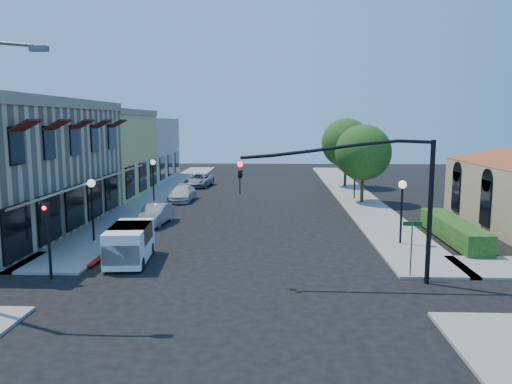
{
  "coord_description": "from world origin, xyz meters",
  "views": [
    {
      "loc": [
        1.61,
        -18.89,
        6.76
      ],
      "look_at": [
        0.52,
        10.11,
        2.6
      ],
      "focal_mm": 35.0,
      "sensor_mm": 36.0,
      "label": 1
    }
  ],
  "objects_px": {
    "street_tree_b": "(346,143)",
    "lamppost_left_far": "(153,170)",
    "white_van": "(130,242)",
    "parked_car_a": "(123,241)",
    "parked_car_d": "(199,180)",
    "lamppost_right_near": "(402,196)",
    "lamppost_right_far": "(355,168)",
    "parked_car_c": "(182,194)",
    "street_tree_a": "(363,152)",
    "street_name_sign": "(412,240)",
    "signal_mast_arm": "(378,187)",
    "parked_car_b": "(155,214)",
    "secondary_signal": "(47,227)",
    "lamppost_left_near": "(92,194)"
  },
  "relations": [
    {
      "from": "lamppost_right_near",
      "to": "parked_car_d",
      "type": "bearing_deg",
      "value": 121.49
    },
    {
      "from": "white_van",
      "to": "parked_car_d",
      "type": "height_order",
      "value": "white_van"
    },
    {
      "from": "white_van",
      "to": "parked_car_c",
      "type": "xyz_separation_m",
      "value": [
        -0.88,
        18.4,
        -0.38
      ]
    },
    {
      "from": "lamppost_left_far",
      "to": "lamppost_right_far",
      "type": "relative_size",
      "value": 1.0
    },
    {
      "from": "signal_mast_arm",
      "to": "parked_car_d",
      "type": "bearing_deg",
      "value": 111.57
    },
    {
      "from": "street_tree_b",
      "to": "parked_car_b",
      "type": "relative_size",
      "value": 1.74
    },
    {
      "from": "street_tree_b",
      "to": "parked_car_a",
      "type": "relative_size",
      "value": 2.08
    },
    {
      "from": "white_van",
      "to": "parked_car_a",
      "type": "height_order",
      "value": "white_van"
    },
    {
      "from": "lamppost_right_near",
      "to": "parked_car_c",
      "type": "height_order",
      "value": "lamppost_right_near"
    },
    {
      "from": "lamppost_left_far",
      "to": "parked_car_b",
      "type": "xyz_separation_m",
      "value": [
        2.3,
        -9.0,
        -2.07
      ]
    },
    {
      "from": "lamppost_left_far",
      "to": "parked_car_a",
      "type": "height_order",
      "value": "lamppost_left_far"
    },
    {
      "from": "signal_mast_arm",
      "to": "lamppost_right_near",
      "type": "xyz_separation_m",
      "value": [
        2.64,
        6.5,
        -1.35
      ]
    },
    {
      "from": "lamppost_left_near",
      "to": "parked_car_a",
      "type": "height_order",
      "value": "lamppost_left_near"
    },
    {
      "from": "signal_mast_arm",
      "to": "street_name_sign",
      "type": "height_order",
      "value": "signal_mast_arm"
    },
    {
      "from": "street_name_sign",
      "to": "parked_car_c",
      "type": "distance_m",
      "value": 24.54
    },
    {
      "from": "street_name_sign",
      "to": "parked_car_c",
      "type": "bearing_deg",
      "value": 123.97
    },
    {
      "from": "parked_car_b",
      "to": "lamppost_right_far",
      "type": "bearing_deg",
      "value": 43.52
    },
    {
      "from": "street_tree_a",
      "to": "lamppost_right_far",
      "type": "height_order",
      "value": "street_tree_a"
    },
    {
      "from": "street_tree_b",
      "to": "lamppost_right_far",
      "type": "height_order",
      "value": "street_tree_b"
    },
    {
      "from": "street_tree_b",
      "to": "lamppost_left_far",
      "type": "relative_size",
      "value": 1.97
    },
    {
      "from": "lamppost_left_far",
      "to": "parked_car_c",
      "type": "relative_size",
      "value": 0.8
    },
    {
      "from": "lamppost_left_far",
      "to": "white_van",
      "type": "bearing_deg",
      "value": -79.92
    },
    {
      "from": "lamppost_left_far",
      "to": "parked_car_d",
      "type": "relative_size",
      "value": 0.74
    },
    {
      "from": "lamppost_left_far",
      "to": "lamppost_right_near",
      "type": "xyz_separation_m",
      "value": [
        17.0,
        -14.0,
        0.0
      ]
    },
    {
      "from": "street_name_sign",
      "to": "white_van",
      "type": "relative_size",
      "value": 0.61
    },
    {
      "from": "lamppost_right_far",
      "to": "parked_car_b",
      "type": "relative_size",
      "value": 0.88
    },
    {
      "from": "white_van",
      "to": "parked_car_a",
      "type": "xyz_separation_m",
      "value": [
        -0.88,
        1.87,
        -0.45
      ]
    },
    {
      "from": "secondary_signal",
      "to": "lamppost_left_near",
      "type": "xyz_separation_m",
      "value": [
        -0.5,
        6.59,
        0.42
      ]
    },
    {
      "from": "street_name_sign",
      "to": "lamppost_left_far",
      "type": "xyz_separation_m",
      "value": [
        -16.0,
        19.8,
        1.04
      ]
    },
    {
      "from": "white_van",
      "to": "lamppost_right_near",
      "type": "bearing_deg",
      "value": 15.64
    },
    {
      "from": "secondary_signal",
      "to": "parked_car_d",
      "type": "height_order",
      "value": "secondary_signal"
    },
    {
      "from": "white_van",
      "to": "parked_car_b",
      "type": "xyz_separation_m",
      "value": [
        -0.88,
        8.87,
        -0.36
      ]
    },
    {
      "from": "lamppost_right_far",
      "to": "parked_car_b",
      "type": "height_order",
      "value": "lamppost_right_far"
    },
    {
      "from": "lamppost_left_far",
      "to": "white_van",
      "type": "height_order",
      "value": "lamppost_left_far"
    },
    {
      "from": "lamppost_right_far",
      "to": "parked_car_c",
      "type": "height_order",
      "value": "lamppost_right_far"
    },
    {
      "from": "parked_car_c",
      "to": "street_tree_a",
      "type": "bearing_deg",
      "value": 0.72
    },
    {
      "from": "parked_car_a",
      "to": "signal_mast_arm",
      "type": "bearing_deg",
      "value": -24.6
    },
    {
      "from": "lamppost_right_far",
      "to": "signal_mast_arm",
      "type": "bearing_deg",
      "value": -96.7
    },
    {
      "from": "lamppost_left_near",
      "to": "street_tree_b",
      "type": "bearing_deg",
      "value": 54.21
    },
    {
      "from": "street_name_sign",
      "to": "white_van",
      "type": "xyz_separation_m",
      "value": [
        -12.82,
        1.93,
        -0.67
      ]
    },
    {
      "from": "white_van",
      "to": "parked_car_c",
      "type": "relative_size",
      "value": 0.93
    },
    {
      "from": "street_name_sign",
      "to": "lamppost_right_near",
      "type": "height_order",
      "value": "lamppost_right_near"
    },
    {
      "from": "signal_mast_arm",
      "to": "lamppost_left_near",
      "type": "relative_size",
      "value": 2.24
    },
    {
      "from": "street_tree_b",
      "to": "street_name_sign",
      "type": "bearing_deg",
      "value": -92.5
    },
    {
      "from": "lamppost_right_near",
      "to": "parked_car_c",
      "type": "relative_size",
      "value": 0.8
    },
    {
      "from": "lamppost_right_near",
      "to": "lamppost_left_far",
      "type": "bearing_deg",
      "value": 140.53
    },
    {
      "from": "lamppost_right_far",
      "to": "parked_car_a",
      "type": "height_order",
      "value": "lamppost_right_far"
    },
    {
      "from": "street_tree_a",
      "to": "lamppost_left_far",
      "type": "height_order",
      "value": "street_tree_a"
    },
    {
      "from": "secondary_signal",
      "to": "lamppost_right_near",
      "type": "bearing_deg",
      "value": 21.78
    },
    {
      "from": "lamppost_left_far",
      "to": "lamppost_right_far",
      "type": "height_order",
      "value": "same"
    }
  ]
}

